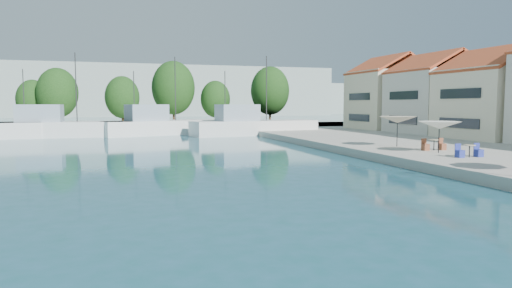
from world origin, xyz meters
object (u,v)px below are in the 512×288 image
object	(u,v)px
trawler_03	(162,126)
trawler_04	(252,127)
trawler_02	(59,128)
umbrella_cream	(398,120)
umbrella_white	(439,125)

from	to	relation	value
trawler_03	trawler_04	size ratio (longest dim) A/B	0.97
trawler_02	trawler_03	xyz separation A→B (m)	(11.80, 0.69, 0.00)
trawler_02	trawler_04	distance (m)	22.70
trawler_02	umbrella_cream	distance (m)	38.30
trawler_02	umbrella_white	xyz separation A→B (m)	(26.91, -31.89, 1.38)
trawler_04	umbrella_cream	world-z (taller)	trawler_04
trawler_03	umbrella_cream	size ratio (longest dim) A/B	5.54
trawler_03	umbrella_cream	bearing A→B (deg)	-79.31
trawler_03	trawler_04	bearing A→B (deg)	-36.90
umbrella_white	umbrella_cream	size ratio (longest dim) A/B	0.98
trawler_03	umbrella_white	distance (m)	35.95
umbrella_white	umbrella_cream	xyz separation A→B (m)	(-0.10, 4.58, 0.22)
trawler_02	umbrella_white	size ratio (longest dim) A/B	5.73
trawler_02	umbrella_cream	world-z (taller)	trawler_02
trawler_03	trawler_04	xyz separation A→B (m)	(10.69, -3.76, -0.00)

